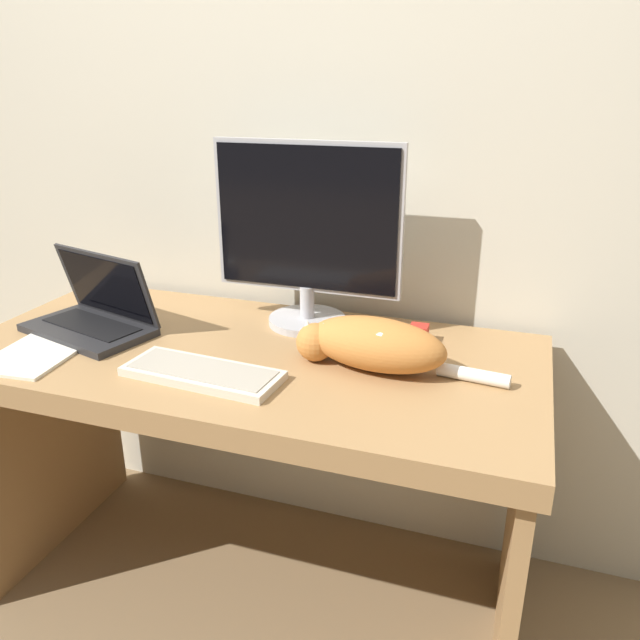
% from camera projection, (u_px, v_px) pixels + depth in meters
% --- Properties ---
extents(wall_back, '(6.40, 0.06, 2.60)m').
position_uv_depth(wall_back, '(300.00, 122.00, 1.76)').
color(wall_back, beige).
rests_on(wall_back, ground_plane).
extents(desk, '(1.48, 0.70, 0.77)m').
position_uv_depth(desk, '(249.00, 406.00, 1.65)').
color(desk, '#A37A4C').
rests_on(desk, ground_plane).
extents(monitor, '(0.52, 0.22, 0.50)m').
position_uv_depth(monitor, '(307.00, 234.00, 1.67)').
color(monitor, '#B2B2B7').
rests_on(monitor, desk).
extents(laptop, '(0.39, 0.29, 0.22)m').
position_uv_depth(laptop, '(94.00, 315.00, 1.70)').
color(laptop, '#232326').
rests_on(laptop, desk).
extents(external_keyboard, '(0.38, 0.17, 0.02)m').
position_uv_depth(external_keyboard, '(202.00, 373.00, 1.44)').
color(external_keyboard, beige).
rests_on(external_keyboard, desk).
extents(cat, '(0.51, 0.20, 0.12)m').
position_uv_depth(cat, '(372.00, 343.00, 1.47)').
color(cat, '#C67A38').
rests_on(cat, desk).
extents(paper_notepad, '(0.21, 0.25, 0.01)m').
position_uv_depth(paper_notepad, '(33.00, 356.00, 1.55)').
color(paper_notepad, white).
rests_on(paper_notepad, desk).
extents(small_toy, '(0.05, 0.05, 0.05)m').
position_uv_depth(small_toy, '(419.00, 334.00, 1.63)').
color(small_toy, red).
rests_on(small_toy, desk).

